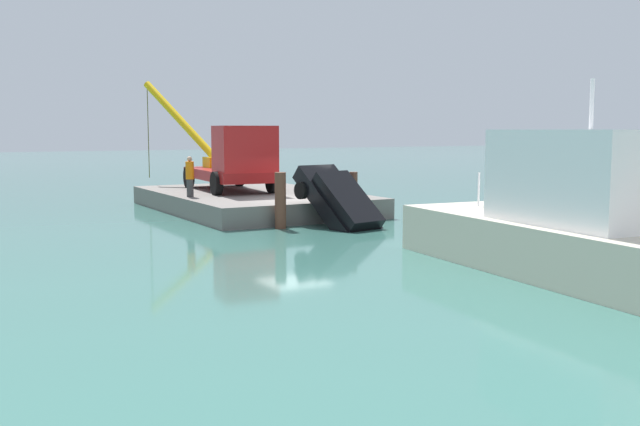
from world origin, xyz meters
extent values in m
plane|color=#386B60|center=(0.00, 0.00, 0.00)|extent=(200.00, 200.00, 0.00)
cube|color=slate|center=(-4.14, 0.00, 0.40)|extent=(11.56, 7.37, 0.81)
cube|color=maroon|center=(-5.46, -0.52, 1.53)|extent=(6.59, 3.00, 0.45)
cube|color=#AF1919|center=(-3.15, -0.70, 2.74)|extent=(1.98, 2.54, 1.96)
cylinder|color=black|center=(-3.12, 0.56, 1.31)|extent=(1.02, 0.38, 1.00)
cylinder|color=black|center=(-3.31, -1.95, 1.31)|extent=(1.02, 0.38, 1.00)
cylinder|color=black|center=(-7.60, 0.90, 1.31)|extent=(1.02, 0.38, 1.00)
cylinder|color=black|center=(-7.79, -1.60, 1.31)|extent=(1.02, 0.38, 1.00)
cylinder|color=#E5B20C|center=(-9.65, -1.34, 4.01)|extent=(4.90, 2.35, 4.00)
cube|color=#E5B20C|center=(-7.38, -0.38, 2.01)|extent=(1.00, 1.00, 0.50)
cylinder|color=#4C4C19|center=(-11.93, -2.31, 3.47)|extent=(0.04, 0.04, 4.80)
cylinder|color=#3A3A3A|center=(-3.16, -3.16, 1.17)|extent=(0.28, 0.28, 0.73)
cylinder|color=orange|center=(-3.16, -3.16, 1.89)|extent=(0.34, 0.34, 0.73)
sphere|color=tan|center=(-3.16, -3.16, 2.36)|extent=(0.21, 0.21, 0.21)
cube|color=black|center=(2.95, 0.62, 0.48)|extent=(4.35, 2.50, 3.49)
cube|color=black|center=(3.08, 0.64, 1.03)|extent=(2.59, 1.96, 2.01)
cylinder|color=black|center=(3.87, 1.69, -0.81)|extent=(0.93, 0.39, 0.90)
cylinder|color=black|center=(4.20, -0.03, -0.81)|extent=(0.93, 0.39, 0.90)
cylinder|color=black|center=(1.32, 1.20, 1.31)|extent=(0.93, 0.39, 0.90)
cylinder|color=black|center=(1.65, -0.52, 1.31)|extent=(0.93, 0.39, 0.90)
cube|color=beige|center=(14.08, 0.96, 0.29)|extent=(12.67, 4.79, 2.03)
cube|color=white|center=(13.46, 1.01, 2.43)|extent=(4.47, 3.31, 2.25)
cylinder|color=white|center=(13.46, 1.01, 4.15)|extent=(0.10, 0.10, 1.20)
cylinder|color=silver|center=(9.15, 1.41, 1.81)|extent=(0.06, 0.06, 1.00)
cylinder|color=brown|center=(1.98, -1.56, 1.01)|extent=(0.41, 0.41, 2.03)
cylinder|color=brown|center=(1.81, 1.64, 0.97)|extent=(0.31, 0.31, 1.95)
camera|label=1|loc=(25.55, -13.13, 3.55)|focal=41.07mm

